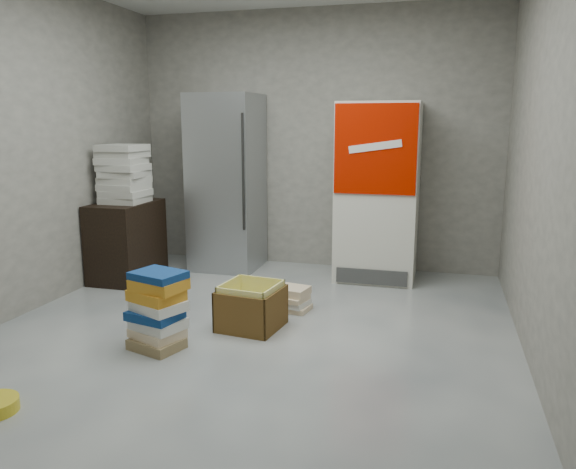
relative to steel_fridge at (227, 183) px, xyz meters
The scene contains 9 objects.
ground 2.50m from the steel_fridge, 67.10° to the right, with size 5.00×5.00×0.00m, color #BBBBB6.
room_shell 2.46m from the steel_fridge, 67.10° to the right, with size 4.04×5.04×2.82m.
steel_fridge is the anchor object (origin of this frame).
coke_cooler 1.65m from the steel_fridge, ahead, with size 0.80×0.73×1.80m.
wood_shelf 1.23m from the steel_fridge, 138.69° to the right, with size 0.50×0.80×0.80m, color black.
supply_box_stack 1.11m from the steel_fridge, 138.09° to the right, with size 0.44×0.44×0.58m.
phonebook_stack_main 2.42m from the steel_fridge, 81.11° to the right, with size 0.45×0.41×0.57m.
phonebook_stack_side 1.84m from the steel_fridge, 49.50° to the right, with size 0.36×0.31×0.20m.
cardboard_box 2.11m from the steel_fridge, 63.34° to the right, with size 0.50×0.50×0.36m.
Camera 1 is at (1.38, -3.61, 1.61)m, focal length 35.00 mm.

